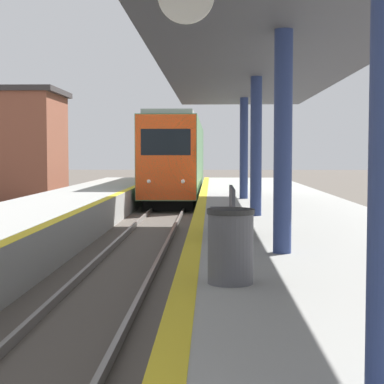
% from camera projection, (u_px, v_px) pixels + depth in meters
% --- Properties ---
extents(train, '(2.67, 21.11, 4.54)m').
position_uv_depth(train, '(178.00, 158.00, 37.85)').
color(train, black).
rests_on(train, ground).
extents(station_canopy, '(4.52, 24.13, 3.65)m').
position_uv_depth(station_canopy, '(267.00, 58.00, 12.82)').
color(station_canopy, navy).
rests_on(station_canopy, platform_right).
extents(trash_bin, '(0.57, 0.57, 0.89)m').
position_uv_depth(trash_bin, '(231.00, 246.00, 7.65)').
color(trash_bin, '#4C4C51').
rests_on(trash_bin, platform_right).
extents(bench, '(0.44, 1.83, 0.92)m').
position_uv_depth(bench, '(225.00, 210.00, 12.04)').
color(bench, '#4C4C51').
rests_on(bench, platform_right).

